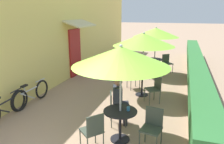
{
  "coord_description": "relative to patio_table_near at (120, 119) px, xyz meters",
  "views": [
    {
      "loc": [
        2.2,
        -2.32,
        2.81
      ],
      "look_at": [
        0.15,
        3.94,
        1.0
      ],
      "focal_mm": 35.0,
      "sensor_mm": 36.0,
      "label": 1
    }
  ],
  "objects": [
    {
      "name": "bicycle_leaning",
      "position": [
        -3.2,
        -0.0,
        -0.18
      ],
      "size": [
        0.18,
        1.67,
        0.72
      ],
      "rotation": [
        0.0,
        0.0,
        0.08
      ],
      "color": "black",
      "rests_on": "ground_plane"
    },
    {
      "name": "cafe_chair_far_right",
      "position": [
        0.15,
        5.07,
        0.0
      ],
      "size": [
        0.45,
        0.45,
        0.87
      ],
      "rotation": [
        0.0,
        0.0,
        7.98
      ],
      "color": "#384238",
      "rests_on": "ground_plane"
    },
    {
      "name": "cafe_chair_near_left",
      "position": [
        0.72,
        -0.05,
        0.0
      ],
      "size": [
        0.46,
        0.46,
        0.87
      ],
      "rotation": [
        0.0,
        0.0,
        9.25
      ],
      "color": "#384238",
      "rests_on": "ground_plane"
    },
    {
      "name": "seated_patron_near_right",
      "position": [
        -0.21,
        0.68,
        0.17
      ],
      "size": [
        0.49,
        0.44,
        1.25
      ],
      "rotation": [
        0.0,
        0.0,
        11.35
      ],
      "color": "#23232D",
      "rests_on": "ground_plane"
    },
    {
      "name": "patio_table_near",
      "position": [
        0.0,
        0.0,
        0.0
      ],
      "size": [
        0.75,
        0.75,
        0.72
      ],
      "color": "black",
      "rests_on": "ground_plane"
    },
    {
      "name": "patio_table_mid",
      "position": [
        -0.05,
        2.92,
        0.0
      ],
      "size": [
        0.75,
        0.75,
        0.72
      ],
      "color": "black",
      "rests_on": "ground_plane"
    },
    {
      "name": "cafe_chair_far_back",
      "position": [
        0.52,
        6.27,
        0.0
      ],
      "size": [
        0.56,
        0.56,
        0.87
      ],
      "rotation": [
        0.0,
        0.0,
        10.07
      ],
      "color": "#384238",
      "rests_on": "ground_plane"
    },
    {
      "name": "planter_hedge",
      "position": [
        1.75,
        5.06,
        0.02
      ],
      "size": [
        0.6,
        13.14,
        1.01
      ],
      "color": "tan",
      "rests_on": "ground_plane"
    },
    {
      "name": "coffee_cup_near",
      "position": [
        0.17,
        0.06,
        0.25
      ],
      "size": [
        0.07,
        0.07,
        0.09
      ],
      "color": "teal",
      "rests_on": "patio_table_near"
    },
    {
      "name": "cafe_chair_mid_right",
      "position": [
        0.44,
        2.4,
        0.0
      ],
      "size": [
        0.56,
        0.56,
        0.87
      ],
      "rotation": [
        0.0,
        0.0,
        8.51
      ],
      "color": "#384238",
      "rests_on": "ground_plane"
    },
    {
      "name": "cafe_chair_near_right",
      "position": [
        -0.32,
        0.65,
        0.0
      ],
      "size": [
        0.51,
        0.51,
        0.87
      ],
      "rotation": [
        0.0,
        0.0,
        11.35
      ],
      "color": "#384238",
      "rests_on": "ground_plane"
    },
    {
      "name": "bicycle_second",
      "position": [
        -3.2,
        1.07,
        -0.18
      ],
      "size": [
        0.1,
        1.66,
        0.71
      ],
      "rotation": [
        0.0,
        0.0,
        -0.01
      ],
      "color": "black",
      "rests_on": "ground_plane"
    },
    {
      "name": "cafe_chair_near_back",
      "position": [
        -0.4,
        -0.6,
        0.0
      ],
      "size": [
        0.56,
        0.56,
        0.87
      ],
      "rotation": [
        0.0,
        0.0,
        13.44
      ],
      "color": "#384238",
      "rests_on": "ground_plane"
    },
    {
      "name": "patio_umbrella_near",
      "position": [
        -0.0,
        0.0,
        1.42
      ],
      "size": [
        2.04,
        2.04,
        2.19
      ],
      "color": "#B7B7BC",
      "rests_on": "ground_plane"
    },
    {
      "name": "patio_umbrella_far",
      "position": [
        -0.01,
        5.77,
        1.42
      ],
      "size": [
        2.04,
        2.04,
        2.19
      ],
      "color": "#B7B7BC",
      "rests_on": "ground_plane"
    },
    {
      "name": "coffee_cup_mid",
      "position": [
        -0.11,
        2.99,
        0.25
      ],
      "size": [
        0.07,
        0.07,
        0.09
      ],
      "color": "white",
      "rests_on": "patio_table_mid"
    },
    {
      "name": "patio_umbrella_mid",
      "position": [
        -0.05,
        2.92,
        1.42
      ],
      "size": [
        2.04,
        2.04,
        2.19
      ],
      "color": "#B7B7BC",
      "rests_on": "ground_plane"
    },
    {
      "name": "patio_table_far",
      "position": [
        -0.01,
        5.77,
        0.0
      ],
      "size": [
        0.75,
        0.75,
        0.72
      ],
      "color": "black",
      "rests_on": "ground_plane"
    },
    {
      "name": "cafe_chair_mid_left",
      "position": [
        -0.54,
        3.45,
        0.0
      ],
      "size": [
        0.56,
        0.56,
        0.87
      ],
      "rotation": [
        0.0,
        0.0,
        5.36
      ],
      "color": "#384238",
      "rests_on": "ground_plane"
    },
    {
      "name": "cafe_facade_wall",
      "position": [
        -3.55,
        5.02,
        1.58
      ],
      "size": [
        0.98,
        14.14,
        4.2
      ],
      "color": "#E0CC6B",
      "rests_on": "ground_plane"
    },
    {
      "name": "cafe_chair_far_left",
      "position": [
        -0.7,
        5.98,
        0.0
      ],
      "size": [
        0.52,
        0.52,
        0.87
      ],
      "rotation": [
        0.0,
        0.0,
        5.88
      ],
      "color": "#384238",
      "rests_on": "ground_plane"
    }
  ]
}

